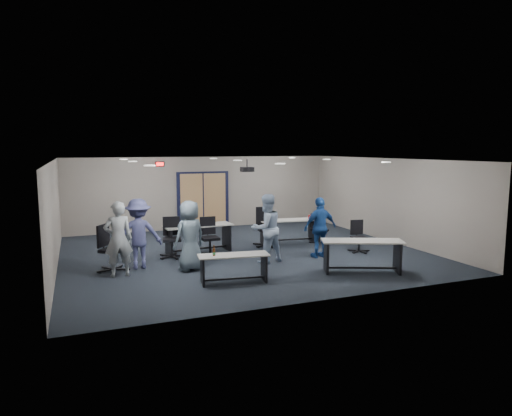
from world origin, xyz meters
name	(u,v)px	position (x,y,z in m)	size (l,w,h in m)	color
floor	(244,253)	(0.00, 0.00, 0.00)	(10.00, 10.00, 0.00)	black
back_wall	(203,193)	(0.00, 4.50, 1.35)	(10.00, 0.04, 2.70)	gray
front_wall	(322,234)	(0.00, -4.50, 1.35)	(10.00, 0.04, 2.70)	gray
left_wall	(54,216)	(-5.00, 0.00, 1.35)	(0.04, 9.00, 2.70)	gray
right_wall	(387,200)	(5.00, 0.00, 1.35)	(0.04, 9.00, 2.70)	gray
ceiling	(243,160)	(0.00, 0.00, 2.70)	(10.00, 9.00, 0.04)	white
double_door	(203,201)	(0.00, 4.46, 1.05)	(2.00, 0.07, 2.20)	black
exit_sign	(160,164)	(-1.60, 4.44, 2.45)	(0.32, 0.07, 0.18)	black
ceiling_projector	(247,169)	(0.30, 0.50, 2.40)	(0.35, 0.32, 0.37)	black
ceiling_can_lights	(240,161)	(0.00, 0.25, 2.67)	(6.24, 5.74, 0.02)	silver
table_front_left	(233,263)	(-1.23, -2.68, 0.45)	(1.66, 0.76, 0.89)	#A2A099
table_front_right	(362,250)	(1.99, -3.02, 0.54)	(2.06, 1.36, 0.79)	#A2A099
table_back_left	(198,234)	(-1.20, 0.54, 0.55)	(2.05, 0.85, 0.81)	#A2A099
table_back_right	(288,227)	(1.82, 0.80, 0.52)	(1.92, 0.83, 0.88)	#A2A099
chair_back_a	(172,238)	(-2.05, 0.19, 0.56)	(0.70, 0.70, 1.12)	black
chair_back_b	(210,237)	(-1.00, 0.04, 0.54)	(0.68, 0.68, 1.08)	black
chair_back_c	(266,227)	(0.95, 0.60, 0.60)	(0.76, 0.76, 1.20)	black
chair_back_d	(320,229)	(2.70, 0.35, 0.48)	(0.60, 0.60, 0.95)	black
chair_loose_left	(112,248)	(-3.69, -0.68, 0.58)	(0.73, 0.73, 1.16)	black
chair_loose_right	(359,236)	(3.17, -1.16, 0.46)	(0.58, 0.58, 0.93)	black
person_gray	(118,239)	(-3.59, -1.21, 0.90)	(0.66, 0.43, 1.80)	gray
person_plaid	(190,236)	(-1.89, -1.29, 0.88)	(0.86, 0.56, 1.75)	#4E5F6B
person_lightblue	(266,228)	(0.19, -1.24, 0.92)	(0.89, 0.69, 1.83)	#A7BFDE
person_navy	(320,227)	(1.79, -1.29, 0.84)	(0.99, 0.41, 1.69)	navy
person_back	(139,234)	(-3.05, -0.62, 0.89)	(1.15, 0.66, 1.78)	#45497D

